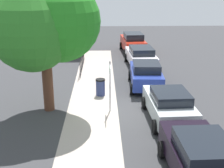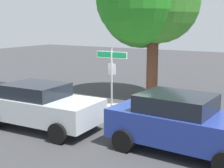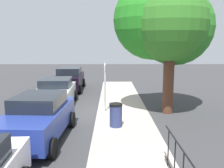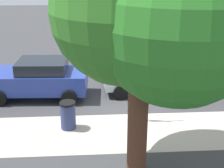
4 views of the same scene
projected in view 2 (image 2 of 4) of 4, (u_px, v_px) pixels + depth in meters
name	position (u px, v px, depth m)	size (l,w,h in m)	color
ground_plane	(109.00, 116.00, 12.56)	(60.00, 60.00, 0.00)	#38383A
sidewalk_strip	(171.00, 116.00, 12.63)	(24.00, 2.60, 0.00)	#B1A296
street_sign	(112.00, 68.00, 12.63)	(1.34, 0.07, 2.63)	#9EA0A5
shade_tree	(148.00, 2.00, 14.60)	(4.85, 5.06, 6.49)	#523122
car_silver	(41.00, 105.00, 11.07)	(4.12, 2.18, 1.52)	silver
car_blue	(182.00, 123.00, 8.99)	(4.19, 2.18, 1.61)	navy
trash_bin	(172.00, 106.00, 12.12)	(0.55, 0.55, 0.98)	navy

